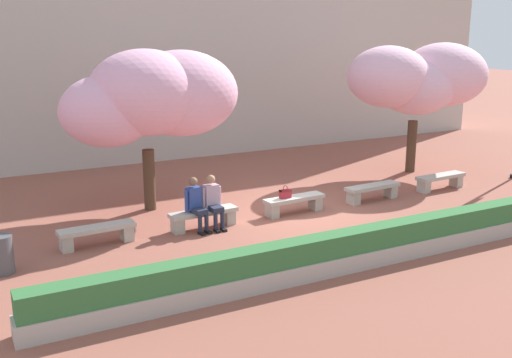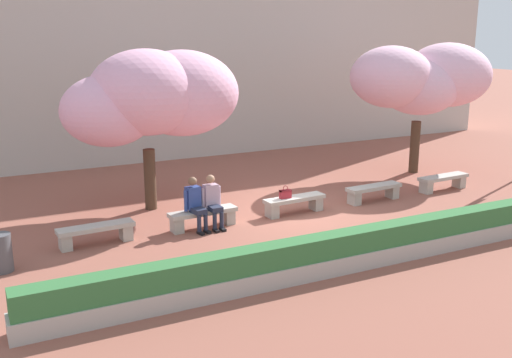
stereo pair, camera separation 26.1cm
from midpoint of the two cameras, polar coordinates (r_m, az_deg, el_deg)
The scene contains 14 objects.
ground_plane at distance 15.72m, azimuth 3.18°, elevation -3.27°, with size 100.00×100.00×0.00m, color #8E5142.
building_facade at distance 23.79m, azimuth -9.09°, elevation 14.75°, with size 28.00×4.00×10.01m, color #B7B2A8.
stone_bench_west_end at distance 13.82m, azimuth -15.43°, elevation -4.95°, with size 1.72×0.50×0.45m.
stone_bench_near_west at distance 14.53m, azimuth -5.53°, elevation -3.55°, with size 1.72×0.50×0.45m.
stone_bench_center at distance 15.63m, azimuth 3.19°, elevation -2.22°, with size 1.72×0.50×0.45m.
stone_bench_near_east at distance 17.05m, azimuth 10.61°, elevation -1.05°, with size 1.72×0.50×0.45m.
stone_bench_east_end at distance 18.71m, azimuth 16.79°, elevation -0.05°, with size 1.72×0.50×0.45m.
person_seated_left at distance 14.29m, azimuth -6.28°, elevation -2.20°, with size 0.50×0.73×1.29m.
person_seated_right at distance 14.45m, azimuth -4.64°, elevation -1.97°, with size 0.51×0.69×1.29m.
handbag at distance 15.42m, azimuth 2.32°, elevation -1.36°, with size 0.30×0.15×0.34m.
cherry_tree_main at distance 15.75m, azimuth -10.33°, elevation 7.72°, with size 4.65×3.12×4.21m.
cherry_tree_secondary at distance 20.39m, azimuth 14.79°, elevation 9.21°, with size 4.71×3.09×4.25m.
planter_hedge_foreground at distance 12.75m, azimuth 11.79°, elevation -5.96°, with size 14.60×0.50×0.80m.
trash_bin at distance 12.90m, azimuth -23.57°, elevation -6.62°, with size 0.44×0.44×0.78m, color #4C4C51.
Camera 1 is at (-7.86, -12.77, 4.72)m, focal length 42.00 mm.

